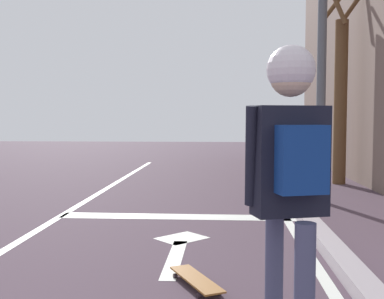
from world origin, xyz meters
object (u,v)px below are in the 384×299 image
skater (291,162)px  spare_skateboard (196,279)px  traffic_signal_mast (280,8)px  roadside_tree (340,94)px

skater → spare_skateboard: skater is taller
traffic_signal_mast → roadside_tree: (1.64, 2.34, -1.39)m
spare_skateboard → traffic_signal_mast: traffic_signal_mast is taller
traffic_signal_mast → roadside_tree: size_ratio=1.15×
traffic_signal_mast → roadside_tree: traffic_signal_mast is taller
skater → traffic_signal_mast: traffic_signal_mast is taller
spare_skateboard → roadside_tree: (2.86, 6.76, 1.96)m
spare_skateboard → roadside_tree: size_ratio=0.18×
traffic_signal_mast → roadside_tree: bearing=55.0°
spare_skateboard → traffic_signal_mast: bearing=74.6°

